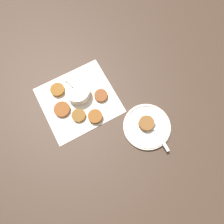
% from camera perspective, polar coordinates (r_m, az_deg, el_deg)
% --- Properties ---
extents(ground_plane, '(4.00, 4.00, 0.00)m').
position_cam_1_polar(ground_plane, '(0.95, -8.41, 4.08)').
color(ground_plane, '#38281E').
extents(napkin, '(0.32, 0.30, 0.00)m').
position_cam_1_polar(napkin, '(0.94, -8.67, 3.07)').
color(napkin, silver).
rests_on(napkin, ground_plane).
extents(sauce_bowl, '(0.11, 0.10, 0.09)m').
position_cam_1_polar(sauce_bowl, '(0.93, -8.62, 5.09)').
color(sauce_bowl, silver).
rests_on(sauce_bowl, napkin).
extents(fritter_0, '(0.06, 0.06, 0.02)m').
position_cam_1_polar(fritter_0, '(0.90, -4.41, -1.22)').
color(fritter_0, brown).
rests_on(fritter_0, napkin).
extents(fritter_1, '(0.06, 0.06, 0.01)m').
position_cam_1_polar(fritter_1, '(0.91, -8.70, -0.90)').
color(fritter_1, brown).
rests_on(fritter_1, napkin).
extents(fritter_2, '(0.06, 0.06, 0.02)m').
position_cam_1_polar(fritter_2, '(0.93, -2.91, 4.29)').
color(fritter_2, brown).
rests_on(fritter_2, napkin).
extents(fritter_3, '(0.06, 0.06, 0.02)m').
position_cam_1_polar(fritter_3, '(0.97, -14.01, 5.62)').
color(fritter_3, brown).
rests_on(fritter_3, napkin).
extents(fritter_4, '(0.07, 0.07, 0.01)m').
position_cam_1_polar(fritter_4, '(0.93, -12.93, 0.65)').
color(fritter_4, brown).
rests_on(fritter_4, napkin).
extents(serving_plate, '(0.19, 0.19, 0.02)m').
position_cam_1_polar(serving_plate, '(0.90, 9.09, -3.75)').
color(serving_plate, silver).
rests_on(serving_plate, ground_plane).
extents(fritter_on_plate, '(0.06, 0.06, 0.02)m').
position_cam_1_polar(fritter_on_plate, '(0.88, 8.98, -2.95)').
color(fritter_on_plate, brown).
rests_on(fritter_on_plate, serving_plate).
extents(fork, '(0.03, 0.16, 0.00)m').
position_cam_1_polar(fork, '(0.89, 11.28, -4.43)').
color(fork, silver).
rests_on(fork, serving_plate).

